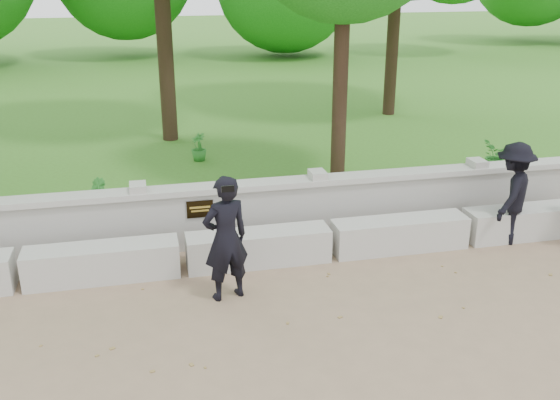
{
  "coord_description": "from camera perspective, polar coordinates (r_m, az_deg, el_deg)",
  "views": [
    {
      "loc": [
        -0.4,
        -5.49,
        3.68
      ],
      "look_at": [
        1.14,
        1.23,
        1.13
      ],
      "focal_mm": 40.0,
      "sensor_mm": 36.0,
      "label": 1
    }
  ],
  "objects": [
    {
      "name": "shrub_d",
      "position": [
        11.98,
        -7.45,
        4.82
      ],
      "size": [
        0.38,
        0.39,
        0.53
      ],
      "primitive_type": "imported",
      "rotation": [
        0.0,
        0.0,
        5.22
      ],
      "color": "#297226",
      "rests_on": "lawn"
    },
    {
      "name": "lawn",
      "position": [
        19.82,
        -11.7,
        9.57
      ],
      "size": [
        40.0,
        22.0,
        0.25
      ],
      "primitive_type": "cube",
      "color": "#3B681F",
      "rests_on": "ground"
    },
    {
      "name": "shrub_c",
      "position": [
        11.87,
        19.1,
        3.81
      ],
      "size": [
        0.65,
        0.67,
        0.56
      ],
      "primitive_type": "imported",
      "rotation": [
        0.0,
        0.0,
        4.1
      ],
      "color": "#297226",
      "rests_on": "lawn"
    },
    {
      "name": "man_main",
      "position": [
        7.24,
        -4.99,
        -3.52
      ],
      "size": [
        0.64,
        0.59,
        1.53
      ],
      "color": "black",
      "rests_on": "ground"
    },
    {
      "name": "visitor_mid",
      "position": [
        9.33,
        20.48,
        0.57
      ],
      "size": [
        1.06,
        1.04,
        1.46
      ],
      "color": "black",
      "rests_on": "ground"
    },
    {
      "name": "parapet_wall",
      "position": [
        8.71,
        -9.34,
        -1.62
      ],
      "size": [
        12.5,
        0.35,
        0.9
      ],
      "color": "#A29F99",
      "rests_on": "ground"
    },
    {
      "name": "concrete_bench",
      "position": [
        8.17,
        -8.89,
        -4.97
      ],
      "size": [
        11.9,
        0.45,
        0.45
      ],
      "color": "#ACA9A3",
      "rests_on": "ground"
    },
    {
      "name": "ground",
      "position": [
        6.62,
        -7.44,
        -13.64
      ],
      "size": [
        80.0,
        80.0,
        0.0
      ],
      "primitive_type": "plane",
      "color": "#8B7055",
      "rests_on": "ground"
    },
    {
      "name": "shrub_b",
      "position": [
        9.69,
        -16.28,
        0.37
      ],
      "size": [
        0.33,
        0.36,
        0.52
      ],
      "primitive_type": "imported",
      "rotation": [
        0.0,
        0.0,
        2.0
      ],
      "color": "#297226",
      "rests_on": "lawn"
    }
  ]
}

